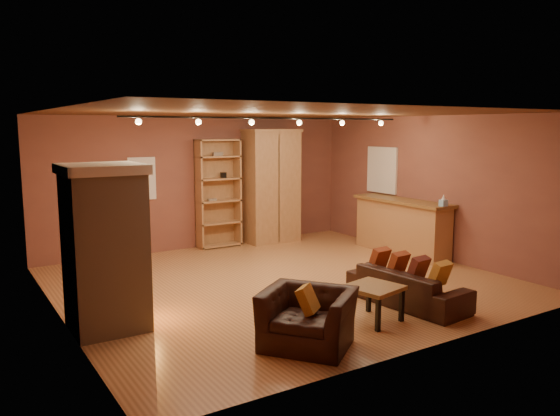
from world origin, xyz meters
TOP-DOWN VIEW (x-y plane):
  - floor at (0.00, 0.00)m, footprint 7.00×7.00m
  - ceiling at (0.00, 0.00)m, footprint 7.00×7.00m
  - back_wall at (0.00, 3.25)m, footprint 7.00×0.02m
  - left_wall at (-3.50, 0.00)m, footprint 0.02×6.50m
  - right_wall at (3.50, 0.00)m, footprint 0.02×6.50m
  - fireplace at (-3.04, -0.60)m, footprint 1.01×0.98m
  - back_window at (-1.30, 3.23)m, footprint 0.56×0.04m
  - bookcase at (0.31, 3.13)m, footprint 0.95×0.37m
  - armoire at (1.56, 2.93)m, footprint 1.24×0.71m
  - bar_counter at (3.20, 0.48)m, footprint 0.62×2.34m
  - tissue_box at (3.15, -0.62)m, footprint 0.12×0.12m
  - right_window at (3.47, 1.40)m, footprint 0.05×0.90m
  - loveseat at (0.91, -1.97)m, footprint 0.70×1.86m
  - armchair at (-1.21, -2.45)m, footprint 1.17×1.23m
  - coffee_table at (0.01, -2.23)m, footprint 0.77×0.77m
  - track_rail at (0.00, 0.20)m, footprint 5.20×0.09m

SIDE VIEW (x-z plane):
  - floor at x=0.00m, z-range 0.00..0.00m
  - loveseat at x=0.91m, z-range -0.01..0.75m
  - coffee_table at x=0.01m, z-range 0.17..0.66m
  - armchair at x=-1.21m, z-range 0.00..0.91m
  - bar_counter at x=3.20m, z-range 0.01..1.13m
  - fireplace at x=-3.04m, z-range 0.00..2.12m
  - bookcase at x=0.31m, z-range 0.02..2.35m
  - tissue_box at x=3.15m, z-range 1.10..1.31m
  - armoire at x=1.56m, z-range 0.00..2.54m
  - back_wall at x=0.00m, z-range 0.00..2.80m
  - left_wall at x=-3.50m, z-range 0.00..2.80m
  - right_wall at x=3.50m, z-range 0.00..2.80m
  - back_window at x=-1.30m, z-range 1.12..1.98m
  - right_window at x=3.47m, z-range 1.15..2.15m
  - track_rail at x=0.00m, z-range 2.62..2.75m
  - ceiling at x=0.00m, z-range 2.80..2.80m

